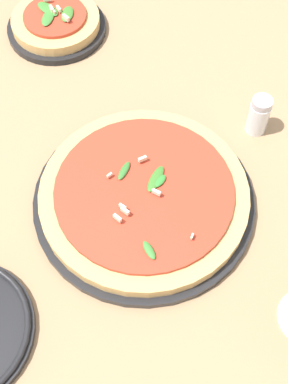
{
  "coord_description": "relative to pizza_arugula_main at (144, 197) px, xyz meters",
  "views": [
    {
      "loc": [
        -0.25,
        0.25,
        0.66
      ],
      "look_at": [
        0.01,
        -0.03,
        0.03
      ],
      "focal_mm": 50.0,
      "sensor_mm": 36.0,
      "label": 1
    }
  ],
  "objects": [
    {
      "name": "pizza_personal_side",
      "position": [
        0.35,
        -0.16,
        -0.0
      ],
      "size": [
        0.17,
        0.17,
        0.05
      ],
      "color": "black",
      "rests_on": "ground_plane"
    },
    {
      "name": "shaker_pepper",
      "position": [
        -0.04,
        -0.22,
        0.02
      ],
      "size": [
        0.03,
        0.03,
        0.07
      ],
      "color": "silver",
      "rests_on": "ground_plane"
    },
    {
      "name": "pizza_arugula_main",
      "position": [
        0.0,
        0.0,
        0.0
      ],
      "size": [
        0.31,
        0.31,
        0.05
      ],
      "color": "black",
      "rests_on": "ground_plane"
    },
    {
      "name": "ground_plane",
      "position": [
        -0.01,
        0.03,
        -0.02
      ],
      "size": [
        6.0,
        6.0,
        0.0
      ],
      "primitive_type": "plane",
      "color": "#9E7A56"
    }
  ]
}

